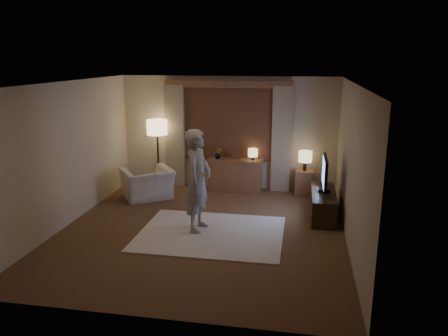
% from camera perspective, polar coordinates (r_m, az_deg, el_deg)
% --- Properties ---
extents(room, '(5.04, 5.54, 2.64)m').
position_cam_1_polar(room, '(7.98, -2.18, 2.14)').
color(room, brown).
rests_on(room, ground).
extents(rug, '(2.50, 2.00, 0.02)m').
position_cam_1_polar(rug, '(7.75, -1.70, -8.52)').
color(rug, '#F6E8CF').
rests_on(rug, floor).
extents(sideboard, '(1.20, 0.40, 0.70)m').
position_cam_1_polar(sideboard, '(10.09, 1.48, -1.01)').
color(sideboard, brown).
rests_on(sideboard, floor).
extents(picture_frame, '(0.16, 0.02, 0.20)m').
position_cam_1_polar(picture_frame, '(9.98, 1.50, 1.49)').
color(picture_frame, brown).
rests_on(picture_frame, sideboard).
extents(plant, '(0.17, 0.13, 0.30)m').
position_cam_1_polar(plant, '(10.03, -0.76, 1.86)').
color(plant, '#999999').
rests_on(plant, sideboard).
extents(table_lamp_sideboard, '(0.22, 0.22, 0.30)m').
position_cam_1_polar(table_lamp_sideboard, '(9.91, 3.79, 1.95)').
color(table_lamp_sideboard, black).
rests_on(table_lamp_sideboard, sideboard).
extents(floor_lamp, '(0.47, 0.47, 1.61)m').
position_cam_1_polar(floor_lamp, '(10.23, -8.72, 4.80)').
color(floor_lamp, black).
rests_on(floor_lamp, floor).
extents(armchair, '(1.34, 1.32, 0.66)m').
position_cam_1_polar(armchair, '(9.66, -9.94, -2.05)').
color(armchair, beige).
rests_on(armchair, floor).
extents(side_table, '(0.40, 0.40, 0.56)m').
position_cam_1_polar(side_table, '(9.95, 10.41, -1.87)').
color(side_table, brown).
rests_on(side_table, floor).
extents(table_lamp_side, '(0.30, 0.30, 0.44)m').
position_cam_1_polar(table_lamp_side, '(9.81, 10.56, 1.42)').
color(table_lamp_side, black).
rests_on(table_lamp_side, side_table).
extents(tv_stand, '(0.45, 1.40, 0.50)m').
position_cam_1_polar(tv_stand, '(8.67, 12.81, -4.66)').
color(tv_stand, black).
rests_on(tv_stand, floor).
extents(tv, '(0.23, 0.94, 0.68)m').
position_cam_1_polar(tv, '(8.49, 13.03, -0.67)').
color(tv, black).
rests_on(tv, tv_stand).
extents(person, '(0.51, 0.71, 1.81)m').
position_cam_1_polar(person, '(7.62, -3.41, -1.64)').
color(person, '#ABA69E').
rests_on(person, rug).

